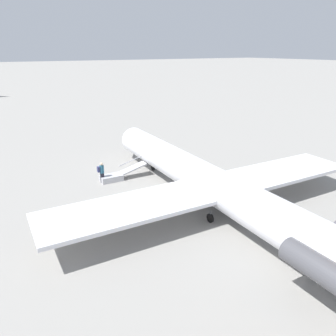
# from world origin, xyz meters

# --- Properties ---
(ground_plane) EXTENTS (600.00, 600.00, 0.00)m
(ground_plane) POSITION_xyz_m (0.00, 0.00, 0.00)
(ground_plane) COLOR gray
(airplane_main) EXTENTS (29.97, 22.80, 6.35)m
(airplane_main) POSITION_xyz_m (-0.90, 0.03, 1.89)
(airplane_main) COLOR silver
(airplane_main) RESTS_ON ground
(boarding_stairs) EXTENTS (1.17, 4.05, 1.62)m
(boarding_stairs) POSITION_xyz_m (7.37, 3.47, 0.36)
(boarding_stairs) COLOR #B2B2B7
(boarding_stairs) RESTS_ON ground
(passenger) EXTENTS (0.36, 0.55, 1.74)m
(passenger) POSITION_xyz_m (7.39, 4.68, 1.00)
(passenger) COLOR #23232D
(passenger) RESTS_ON ground
(traffic_cone_near_stairs) EXTENTS (0.43, 0.43, 0.47)m
(traffic_cone_near_stairs) POSITION_xyz_m (3.69, 6.05, 0.21)
(traffic_cone_near_stairs) COLOR black
(traffic_cone_near_stairs) RESTS_ON ground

